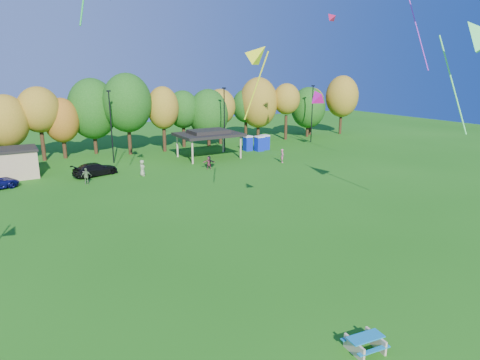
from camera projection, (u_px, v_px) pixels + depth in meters
ground at (288, 326)px, 19.98m from camera, size 160.00×160.00×0.00m
tree_line at (77, 114)px, 56.10m from camera, size 93.57×10.55×11.15m
lamp_posts at (111, 125)px, 53.20m from camera, size 64.50×0.25×9.09m
utility_building at (6, 163)px, 46.53m from camera, size 6.30×4.30×3.25m
pavilion at (209, 134)px, 56.93m from camera, size 8.20×6.20×3.77m
porta_potties at (257, 143)px, 62.57m from camera, size 3.75×2.20×2.18m
picnic_table at (365, 343)px, 18.11m from camera, size 1.72×1.47×0.69m
car_d at (95, 169)px, 47.85m from camera, size 5.41×3.45×1.46m
far_person_0 at (86, 176)px, 44.17m from camera, size 1.09×0.70×1.73m
far_person_1 at (209, 163)px, 50.94m from camera, size 1.50×1.19×1.59m
far_person_2 at (282, 156)px, 54.43m from camera, size 0.70×0.77×1.77m
far_person_5 at (142, 168)px, 47.68m from camera, size 0.73×0.97×1.81m
kite_2 at (259, 54)px, 30.69m from camera, size 2.82×3.24×5.69m
kite_8 at (476, 35)px, 26.35m from camera, size 3.32×4.71×7.87m
kite_9 at (331, 16)px, 45.58m from camera, size 1.25×1.50×1.31m
kite_14 at (317, 95)px, 26.13m from camera, size 1.29×1.52×1.33m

